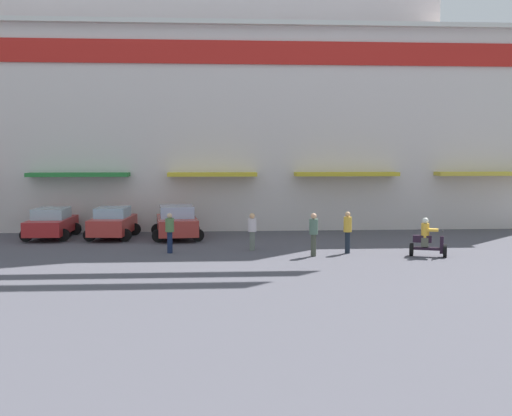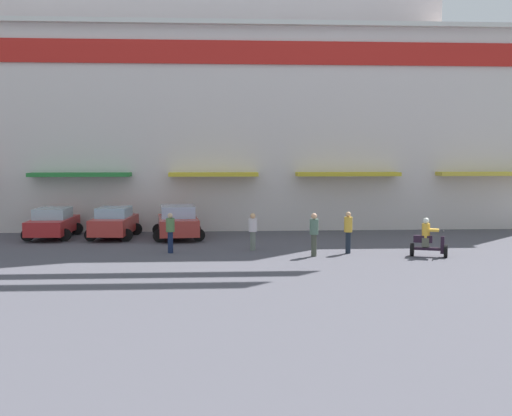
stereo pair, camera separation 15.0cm
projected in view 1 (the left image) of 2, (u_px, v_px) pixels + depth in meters
The scene contains 10 objects.
ground_plane at pixel (221, 304), 18.54m from camera, with size 128.00×128.00×0.00m, color #4E4D56.
colonial_building at pixel (213, 65), 40.83m from camera, with size 35.57×17.03×21.34m.
parked_car_0 at pixel (52, 223), 32.59m from camera, with size 2.40×4.16×1.47m.
parked_car_1 at pixel (113, 223), 32.55m from camera, with size 2.47×4.02×1.52m.
parked_car_2 at pixel (177, 222), 32.44m from camera, with size 2.68×4.19×1.60m.
scooter_rider_3 at pixel (428, 241), 26.85m from camera, with size 1.54×1.01×1.57m.
pedestrian_0 at pixel (170, 230), 27.74m from camera, with size 0.38×0.38×1.67m.
pedestrian_1 at pixel (252, 229), 28.51m from camera, with size 0.46×0.46×1.59m.
pedestrian_3 at pixel (314, 232), 26.89m from camera, with size 0.44×0.44×1.74m.
pedestrian_4 at pixel (348, 230), 27.67m from camera, with size 0.42×0.42×1.73m.
Camera 1 is at (-0.37, -5.28, 4.19)m, focal length 47.06 mm.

